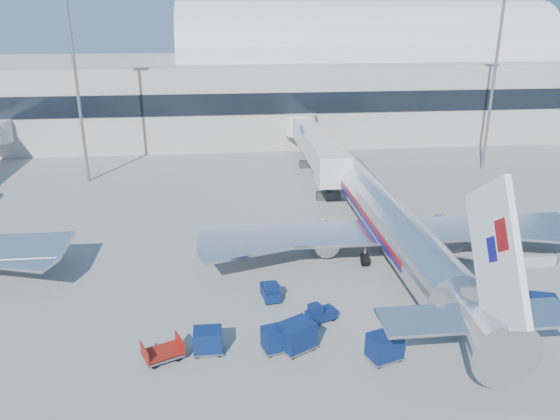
{
  "coord_description": "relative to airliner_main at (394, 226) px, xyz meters",
  "views": [
    {
      "loc": [
        -3.79,
        -35.54,
        19.61
      ],
      "look_at": [
        0.75,
        6.0,
        4.18
      ],
      "focal_mm": 35.0,
      "sensor_mm": 36.0,
      "label": 1
    }
  ],
  "objects": [
    {
      "name": "ground",
      "position": [
        -10.0,
        -4.51,
        -2.93
      ],
      "size": [
        260.0,
        260.0,
        0.0
      ],
      "primitive_type": "plane",
      "color": "gray",
      "rests_on": "ground"
    },
    {
      "name": "terminal",
      "position": [
        -23.6,
        51.46,
        4.6
      ],
      "size": [
        170.0,
        28.15,
        21.0
      ],
      "color": "#B2AA9E",
      "rests_on": "ground"
    },
    {
      "name": "airliner_main",
      "position": [
        0.0,
        0.0,
        0.0
      ],
      "size": [
        32.0,
        37.26,
        12.07
      ],
      "color": "silver",
      "rests_on": "ground"
    },
    {
      "name": "jetbridge_near",
      "position": [
        -2.4,
        26.3,
        1.0
      ],
      "size": [
        4.4,
        27.5,
        6.25
      ],
      "color": "silver",
      "rests_on": "ground"
    },
    {
      "name": "mast_west",
      "position": [
        -30.0,
        25.49,
        11.87
      ],
      "size": [
        2.0,
        1.2,
        22.6
      ],
      "color": "slate",
      "rests_on": "ground"
    },
    {
      "name": "mast_east",
      "position": [
        20.0,
        25.49,
        11.87
      ],
      "size": [
        2.0,
        1.2,
        22.6
      ],
      "color": "slate",
      "rests_on": "ground"
    },
    {
      "name": "barrier_near",
      "position": [
        8.0,
        -2.51,
        -2.48
      ],
      "size": [
        3.0,
        0.55,
        0.9
      ],
      "primitive_type": "cube",
      "color": "#9E9E96",
      "rests_on": "ground"
    },
    {
      "name": "barrier_mid",
      "position": [
        11.3,
        -2.51,
        -2.48
      ],
      "size": [
        3.0,
        0.55,
        0.9
      ],
      "primitive_type": "cube",
      "color": "#9E9E96",
      "rests_on": "ground"
    },
    {
      "name": "tug_lead",
      "position": [
        -7.71,
        -8.89,
        -2.33
      ],
      "size": [
        2.24,
        1.72,
        1.31
      ],
      "rotation": [
        0.0,
        0.0,
        0.41
      ],
      "color": "#091A46",
      "rests_on": "ground"
    },
    {
      "name": "tug_right",
      "position": [
        1.08,
        -6.76,
        -2.28
      ],
      "size": [
        2.21,
        2.38,
        1.42
      ],
      "rotation": [
        0.0,
        0.0,
        -0.9
      ],
      "color": "#091A46",
      "rests_on": "ground"
    },
    {
      "name": "tug_left",
      "position": [
        -10.72,
        -5.6,
        -2.28
      ],
      "size": [
        1.37,
        2.31,
        1.42
      ],
      "rotation": [
        0.0,
        0.0,
        1.71
      ],
      "color": "#091A46",
      "rests_on": "ground"
    },
    {
      "name": "cart_train_a",
      "position": [
        -9.69,
        -11.94,
        -1.93
      ],
      "size": [
        2.64,
        2.45,
        1.86
      ],
      "rotation": [
        0.0,
        0.0,
        0.52
      ],
      "color": "#091A46",
      "rests_on": "ground"
    },
    {
      "name": "cart_train_b",
      "position": [
        -10.9,
        -11.86,
        -2.1
      ],
      "size": [
        2.06,
        1.77,
        1.55
      ],
      "rotation": [
        0.0,
        0.0,
        0.27
      ],
      "color": "#091A46",
      "rests_on": "ground"
    },
    {
      "name": "cart_train_c",
      "position": [
        -15.05,
        -11.64,
        -2.08
      ],
      "size": [
        1.8,
        1.37,
        1.58
      ],
      "rotation": [
        0.0,
        0.0,
        -0.0
      ],
      "color": "#091A46",
      "rests_on": "ground"
    },
    {
      "name": "cart_solo_near",
      "position": [
        -4.69,
        -13.52,
        -2.02
      ],
      "size": [
        2.3,
        2.01,
        1.7
      ],
      "rotation": [
        0.0,
        0.0,
        0.33
      ],
      "color": "#091A46",
      "rests_on": "ground"
    },
    {
      "name": "cart_solo_far",
      "position": [
        7.33,
        -9.96,
        -2.09
      ],
      "size": [
        2.11,
        1.84,
        1.56
      ],
      "rotation": [
        0.0,
        0.0,
        -0.32
      ],
      "color": "#091A46",
      "rests_on": "ground"
    },
    {
      "name": "cart_open_red",
      "position": [
        -17.7,
        -12.07,
        -2.49
      ],
      "size": [
        2.7,
        2.36,
        0.61
      ],
      "rotation": [
        0.0,
        0.0,
        0.41
      ],
      "color": "slate",
      "rests_on": "ground"
    }
  ]
}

